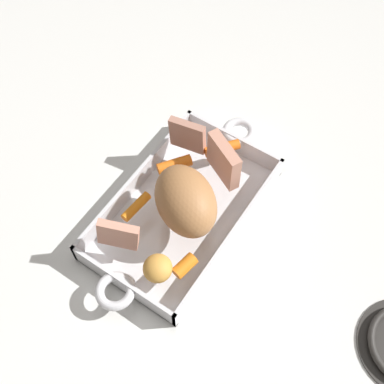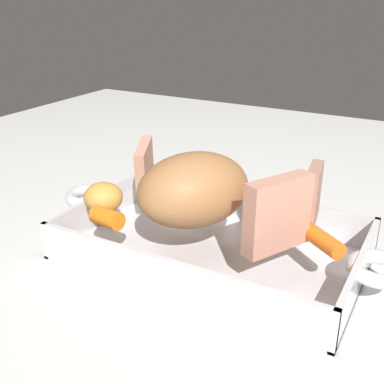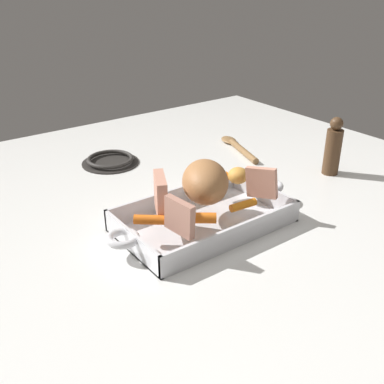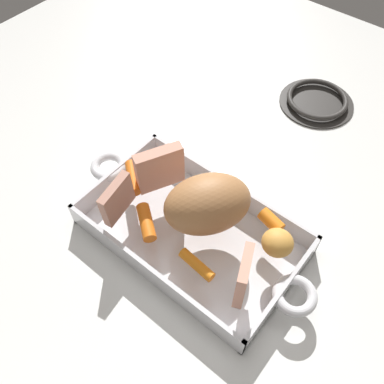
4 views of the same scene
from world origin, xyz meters
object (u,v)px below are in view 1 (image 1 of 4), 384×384
Objects in this scene: roast_slice_outer at (224,160)px; pork_roast at (186,201)px; roast_slice_thin at (188,136)px; baby_carrot_northeast at (220,147)px; baby_carrot_southeast at (136,207)px; roast_slice_thick at (118,235)px; baby_carrot_center_right at (185,266)px; roasting_dish at (183,210)px; baby_carrot_long at (174,165)px; potato_near_roast at (158,268)px.

pork_roast is at bearing -4.61° from roast_slice_outer.
baby_carrot_northeast is (-0.03, 0.06, -0.03)m from roast_slice_thin.
baby_carrot_southeast is (0.15, -0.09, -0.03)m from roast_slice_outer.
baby_carrot_center_right is at bearing 101.50° from roast_slice_thick.
roasting_dish is 11.14× the size of baby_carrot_center_right.
roast_slice_thick is 0.08m from baby_carrot_southeast.
roast_slice_outer is (-0.11, 0.01, -0.00)m from pork_roast.
roasting_dish is 0.14m from baby_carrot_northeast.
roasting_dish is at bearing 1.76° from baby_carrot_northeast.
baby_carrot_long is (0.04, -0.08, -0.03)m from roast_slice_outer.
roasting_dish is 7.17× the size of baby_carrot_long.
pork_roast is at bearing 46.40° from baby_carrot_long.
baby_carrot_center_right is (0.21, 0.14, -0.02)m from roast_slice_thin.
baby_carrot_southeast is at bearing -62.06° from pork_roast.
potato_near_roast is (0.12, 0.03, -0.03)m from pork_roast.
roast_slice_outer reaches higher than baby_carrot_long.
pork_roast reaches higher than baby_carrot_long.
roast_slice_outer is at bearing -166.12° from baby_carrot_center_right.
baby_carrot_center_right is (0.09, 0.06, -0.03)m from pork_roast.
baby_carrot_northeast is (-0.15, -0.02, -0.04)m from pork_roast.
baby_carrot_long is (-0.07, -0.07, -0.03)m from pork_roast.
roast_slice_outer reaches higher than roast_slice_thick.
roast_slice_outer is at bearing 36.81° from baby_carrot_northeast.
potato_near_roast is (0.24, 0.10, -0.02)m from roast_slice_thin.
pork_roast is 0.13m from roast_slice_thick.
roast_slice_thick reaches higher than roast_slice_thin.
potato_near_roast is (0.19, 0.10, 0.01)m from baby_carrot_long.
roasting_dish is 6.68× the size of roast_slice_thin.
potato_near_roast is (0.08, 0.10, 0.01)m from baby_carrot_southeast.
pork_roast is 0.11m from roast_slice_outer.
roast_slice_thick reaches higher than baby_carrot_long.
roasting_dish is 0.08m from pork_roast.
pork_roast is 3.38× the size of baby_carrot_center_right.
baby_carrot_center_right is at bearing 133.57° from potato_near_roast.
baby_carrot_northeast is (-0.04, -0.03, -0.03)m from roast_slice_outer.
baby_carrot_long is at bearing 7.48° from roast_slice_thin.
pork_roast is at bearing 117.94° from baby_carrot_southeast.
baby_carrot_northeast is at bearing -170.04° from potato_near_roast.
roast_slice_thick is at bearing -28.16° from pork_roast.
roasting_dish is 9.28× the size of potato_near_roast.
roasting_dish is 3.29× the size of pork_roast.
roast_slice_thick is at bearing 3.90° from baby_carrot_long.
pork_roast is at bearing 151.84° from roast_slice_thick.
roasting_dish is 7.44× the size of baby_carrot_southeast.
roast_slice_thin is at bearing -156.71° from potato_near_roast.
roast_slice_thin reaches higher than baby_carrot_center_right.
roast_slice_thick is 1.37× the size of potato_near_roast.
pork_roast reaches higher than roast_slice_thick.
roast_slice_thin is at bearing -172.52° from baby_carrot_long.
roasting_dish is 0.14m from baby_carrot_center_right.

